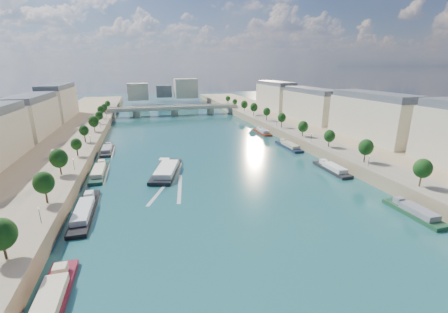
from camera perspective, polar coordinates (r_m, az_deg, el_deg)
ground at (r=150.98m, az=-4.32°, el=1.03°), size 700.00×700.00×0.00m
quay_left at (r=154.40m, az=-31.56°, el=-0.15°), size 44.00×520.00×5.00m
quay_right at (r=178.12m, az=19.06°, el=3.42°), size 44.00×520.00×5.00m
pave_left at (r=150.12m, az=-26.23°, el=1.22°), size 14.00×520.00×0.10m
pave_right at (r=169.65m, az=14.93°, el=4.03°), size 14.00×520.00×0.10m
trees_left at (r=150.46m, az=-25.62°, el=3.47°), size 4.80×268.80×8.26m
trees_right at (r=176.19m, az=12.88°, el=6.43°), size 4.80×268.80×8.26m
lamps_left at (r=139.09m, az=-25.27°, el=1.39°), size 0.36×200.36×4.28m
lamps_right at (r=171.19m, az=12.85°, el=5.22°), size 0.36×200.36×4.28m
buildings_left at (r=166.92m, az=-35.50°, el=5.26°), size 16.00×226.00×23.20m
buildings_right at (r=192.80m, az=20.70°, el=8.44°), size 16.00×226.00×23.20m
skyline at (r=364.50m, az=-10.75°, el=12.38°), size 79.00×42.00×22.00m
bridge at (r=266.36m, az=-9.42°, el=8.84°), size 112.00×12.00×8.15m
tour_barge at (r=121.55m, az=-10.94°, el=-2.63°), size 15.67×29.96×3.91m
wake at (r=106.48m, az=-10.14°, el=-6.05°), size 14.48×25.89×0.04m
moored_barges_left at (r=98.77m, az=-24.76°, el=-8.78°), size 5.00×154.65×3.60m
moored_barges_right at (r=128.77m, az=20.12°, el=-2.39°), size 5.00×166.06×3.60m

